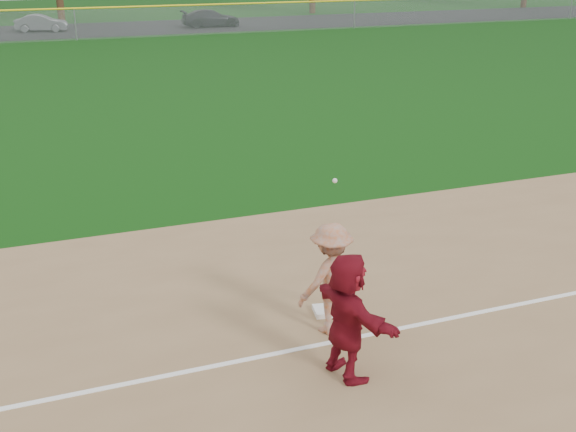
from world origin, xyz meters
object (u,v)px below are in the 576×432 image
object	(u,v)px
car_mid	(41,23)
car_right	(211,18)
first_base	(326,311)
base_runner	(348,316)

from	to	relation	value
car_mid	car_right	bearing A→B (deg)	-84.87
car_right	car_mid	bearing A→B (deg)	86.69
car_mid	first_base	bearing A→B (deg)	-166.54
first_base	car_mid	bearing A→B (deg)	92.47
first_base	car_right	bearing A→B (deg)	77.20
first_base	car_mid	xyz separation A→B (m)	(-1.97, 45.84, 0.54)
base_runner	car_mid	distance (m)	47.65
first_base	car_mid	world-z (taller)	car_mid
first_base	base_runner	distance (m)	2.06
first_base	car_right	size ratio (longest dim) A/B	0.09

